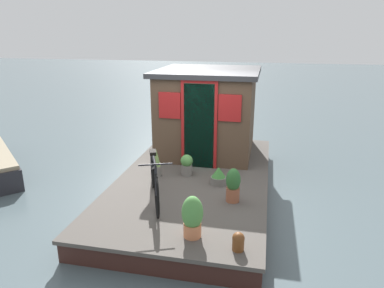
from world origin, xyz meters
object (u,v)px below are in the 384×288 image
at_px(potted_plant_mint, 219,176).
at_px(potted_plant_succulent, 233,185).
at_px(potted_plant_thyme, 156,163).
at_px(houseboat_cabin, 208,111).
at_px(potted_plant_geranium, 187,165).
at_px(potted_plant_lavender, 192,216).
at_px(bicycle, 154,179).
at_px(mooring_bollard, 238,241).

bearing_deg(potted_plant_mint, potted_plant_succulent, -152.28).
relative_size(potted_plant_thyme, potted_plant_mint, 1.63).
relative_size(houseboat_cabin, potted_plant_succulent, 3.84).
xyz_separation_m(potted_plant_mint, potted_plant_geranium, (0.29, 0.66, 0.06)).
height_order(potted_plant_geranium, potted_plant_lavender, potted_plant_lavender).
xyz_separation_m(bicycle, potted_plant_mint, (0.84, -0.93, -0.22)).
distance_m(potted_plant_geranium, mooring_bollard, 2.54).
bearing_deg(potted_plant_lavender, bicycle, 41.79).
height_order(potted_plant_succulent, mooring_bollard, potted_plant_succulent).
relative_size(potted_plant_mint, mooring_bollard, 1.32).
relative_size(potted_plant_lavender, mooring_bollard, 2.38).
xyz_separation_m(potted_plant_thyme, potted_plant_mint, (-0.15, -1.21, -0.10)).
bearing_deg(potted_plant_lavender, potted_plant_mint, -3.36).
bearing_deg(potted_plant_thyme, potted_plant_lavender, -149.89).
xyz_separation_m(houseboat_cabin, potted_plant_succulent, (-2.37, -0.83, -0.66)).
bearing_deg(mooring_bollard, potted_plant_mint, 15.16).
xyz_separation_m(bicycle, potted_plant_geranium, (1.14, -0.27, -0.16)).
height_order(bicycle, potted_plant_succulent, bicycle).
xyz_separation_m(potted_plant_thyme, potted_plant_geranium, (0.15, -0.55, -0.04)).
bearing_deg(potted_plant_lavender, houseboat_cabin, 6.58).
relative_size(houseboat_cabin, potted_plant_lavender, 3.69).
relative_size(bicycle, potted_plant_thyme, 3.04).
bearing_deg(potted_plant_geranium, potted_plant_succulent, -132.76).
xyz_separation_m(houseboat_cabin, potted_plant_geranium, (-1.46, 0.15, -0.73)).
relative_size(houseboat_cabin, mooring_bollard, 8.79).
relative_size(potted_plant_thyme, mooring_bollard, 2.15).
relative_size(potted_plant_mint, potted_plant_succulent, 0.58).
distance_m(potted_plant_thyme, potted_plant_lavender, 2.21).
height_order(potted_plant_thyme, potted_plant_succulent, potted_plant_succulent).
distance_m(potted_plant_thyme, potted_plant_succulent, 1.71).
relative_size(houseboat_cabin, bicycle, 1.34).
relative_size(potted_plant_geranium, potted_plant_lavender, 0.69).
bearing_deg(potted_plant_mint, potted_plant_thyme, 83.15).
bearing_deg(potted_plant_thyme, potted_plant_succulent, -116.23).
distance_m(potted_plant_mint, potted_plant_succulent, 0.70).
bearing_deg(potted_plant_succulent, potted_plant_thyme, 63.77).
distance_m(bicycle, potted_plant_thyme, 1.03).
bearing_deg(bicycle, potted_plant_thyme, 15.97).
bearing_deg(potted_plant_thyme, mooring_bollard, -140.31).
xyz_separation_m(houseboat_cabin, potted_plant_mint, (-1.76, -0.51, -0.79)).
height_order(potted_plant_mint, mooring_bollard, potted_plant_mint).
bearing_deg(mooring_bollard, potted_plant_geranium, 27.83).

